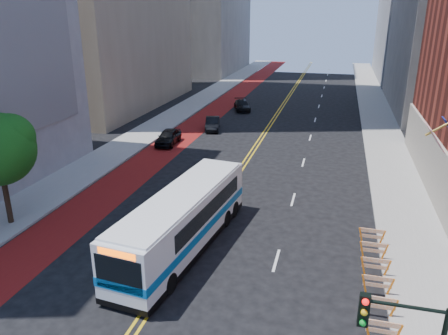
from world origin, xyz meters
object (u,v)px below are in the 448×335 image
car_b (213,124)px  car_a (168,137)px  transit_bus (184,219)px  car_c (242,105)px

car_b → car_a: bearing=-125.5°
transit_bus → car_a: 19.85m
transit_bus → car_c: bearing=104.0°
transit_bus → car_c: (-4.50, 34.88, -1.05)m
car_a → car_c: size_ratio=0.95×
transit_bus → car_c: transit_bus is taller
car_a → car_c: (3.58, 16.78, -0.08)m
car_a → car_c: 17.16m
car_a → car_c: car_a is taller
car_a → car_b: size_ratio=1.04×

